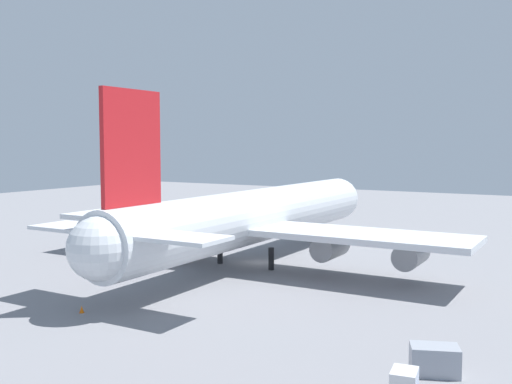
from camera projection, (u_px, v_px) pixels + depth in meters
The scene contains 7 objects.
ground_plane at pixel (256, 263), 76.21m from camera, with size 244.47×244.47×0.00m, color gray.
cargo_airplane at pixel (256, 217), 75.66m from camera, with size 61.12×55.35×20.35m.
maintenance_van at pixel (131, 220), 109.70m from camera, with size 4.14×4.48×2.28m.
pushback_tractor at pixel (296, 225), 103.78m from camera, with size 4.70×2.53×2.34m.
cargo_container_fore at pixel (435, 360), 39.33m from camera, with size 3.01×3.67×1.93m.
safety_cone_nose at pixel (351, 233), 98.70m from camera, with size 0.57×0.57×0.81m, color orange.
safety_cone_tail at pixel (82, 309), 53.64m from camera, with size 0.45×0.45×0.65m, color orange.
Camera 1 is at (-65.04, -37.76, 15.31)m, focal length 41.56 mm.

